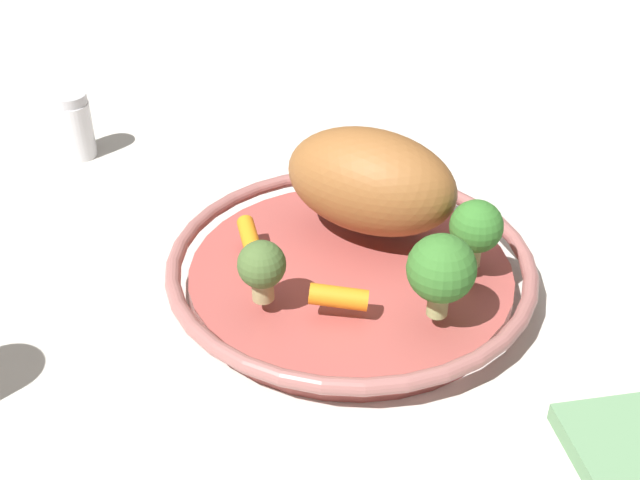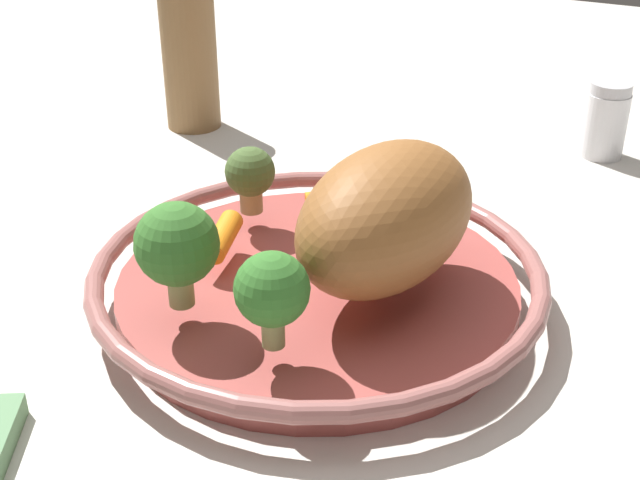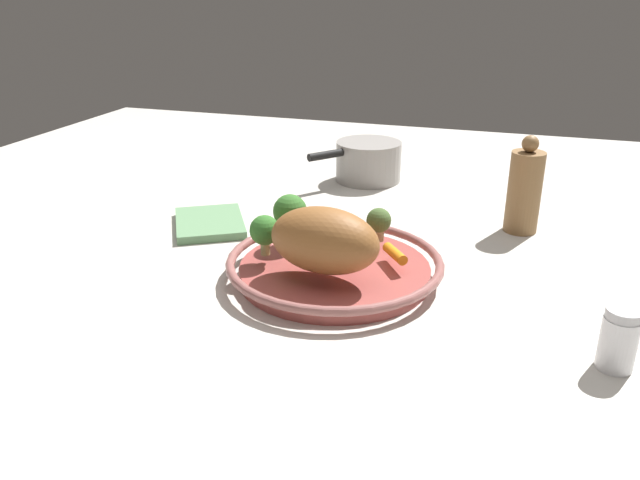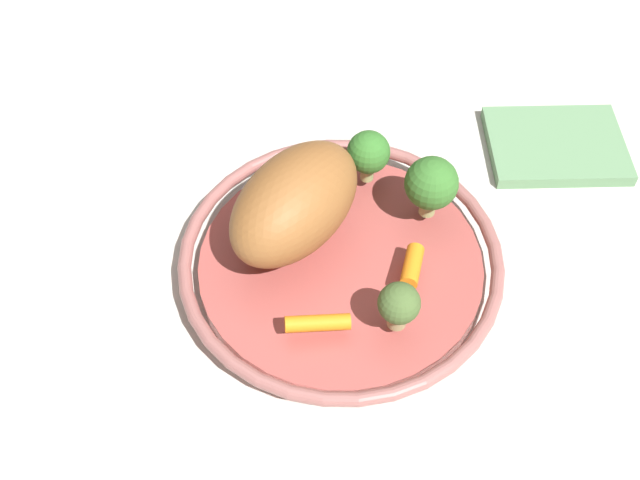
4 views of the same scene
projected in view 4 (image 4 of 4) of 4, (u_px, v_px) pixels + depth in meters
The scene contains 9 objects.
ground_plane at pixel (340, 273), 0.75m from camera, with size 2.05×2.05×0.00m, color beige.
serving_bowl at pixel (341, 263), 0.74m from camera, with size 0.31×0.31×0.03m.
roast_chicken_piece at pixel (294, 204), 0.71m from camera, with size 0.15×0.09×0.09m, color #945C2D.
baby_carrot_near_rim at pixel (318, 323), 0.67m from camera, with size 0.01×0.01×0.06m, color orange.
baby_carrot_right at pixel (412, 266), 0.71m from camera, with size 0.02×0.02×0.04m, color orange.
broccoli_floret_large at pixel (431, 184), 0.73m from camera, with size 0.05×0.05×0.07m.
broccoli_floret_mid at pixel (399, 304), 0.66m from camera, with size 0.04×0.04×0.05m.
broccoli_floret_edge at pixel (368, 153), 0.76m from camera, with size 0.04×0.04×0.06m.
dish_towel at pixel (556, 145), 0.85m from camera, with size 0.15×0.11×0.01m, color #669366.
Camera 4 is at (0.19, -0.39, 0.62)m, focal length 43.30 mm.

